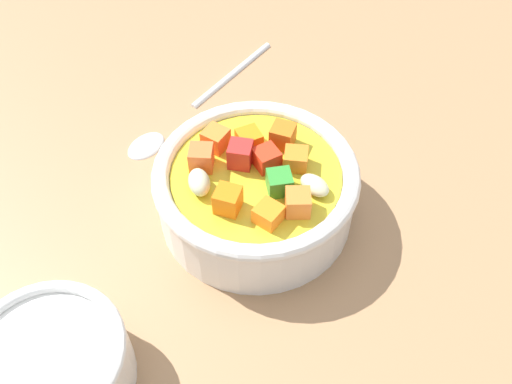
# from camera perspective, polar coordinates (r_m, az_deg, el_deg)

# --- Properties ---
(ground_plane) EXTENTS (1.40, 1.40, 0.02)m
(ground_plane) POSITION_cam_1_polar(r_m,az_deg,el_deg) (0.47, 0.00, -2.82)
(ground_plane) COLOR #9E754F
(soup_bowl_main) EXTENTS (0.15, 0.15, 0.07)m
(soup_bowl_main) POSITION_cam_1_polar(r_m,az_deg,el_deg) (0.43, -0.01, 0.32)
(soup_bowl_main) COLOR white
(soup_bowl_main) RESTS_ON ground_plane
(spoon) EXTENTS (0.04, 0.20, 0.01)m
(spoon) POSITION_cam_1_polar(r_m,az_deg,el_deg) (0.53, -7.56, 7.70)
(spoon) COLOR silver
(spoon) RESTS_ON ground_plane
(side_bowl_small) EXTENTS (0.10, 0.10, 0.05)m
(side_bowl_small) POSITION_cam_1_polar(r_m,az_deg,el_deg) (0.39, -19.52, -16.36)
(side_bowl_small) COLOR white
(side_bowl_small) RESTS_ON ground_plane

